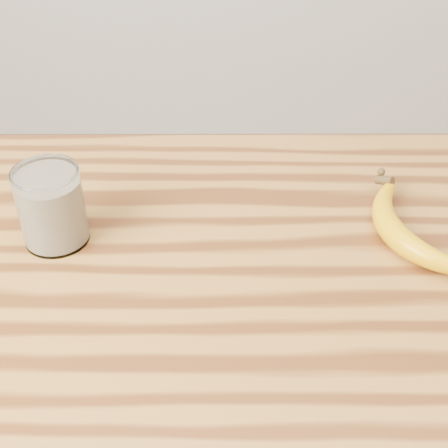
{
  "coord_description": "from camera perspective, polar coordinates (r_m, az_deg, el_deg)",
  "views": [
    {
      "loc": [
        -0.11,
        -0.55,
        1.44
      ],
      "look_at": [
        -0.11,
        0.11,
        0.93
      ],
      "focal_mm": 50.0,
      "sensor_mm": 36.0,
      "label": 1
    }
  ],
  "objects": [
    {
      "name": "table",
      "position": [
        0.88,
        7.16,
        -12.63
      ],
      "size": [
        1.2,
        0.8,
        0.9
      ],
      "color": "#9D652A",
      "rests_on": "ground"
    },
    {
      "name": "smoothie_glass",
      "position": [
        0.86,
        -15.49,
        1.47
      ],
      "size": [
        0.09,
        0.09,
        0.11
      ],
      "color": "white",
      "rests_on": "table"
    },
    {
      "name": "banana",
      "position": [
        0.87,
        15.28,
        -0.89
      ],
      "size": [
        0.19,
        0.31,
        0.04
      ],
      "primitive_type": null,
      "rotation": [
        0.0,
        0.0,
        0.33
      ],
      "color": "#EBA306",
      "rests_on": "table"
    }
  ]
}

